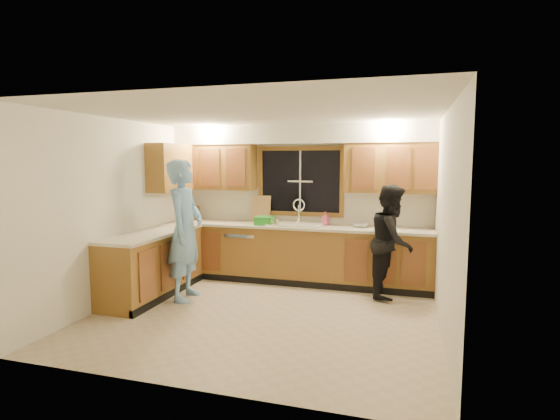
{
  "coord_description": "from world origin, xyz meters",
  "views": [
    {
      "loc": [
        1.7,
        -5.04,
        1.92
      ],
      "look_at": [
        0.02,
        0.65,
        1.26
      ],
      "focal_mm": 28.0,
      "sensor_mm": 36.0,
      "label": 1
    }
  ],
  "objects_px": {
    "soap_bottle": "(325,218)",
    "bowl": "(360,225)",
    "stove": "(129,274)",
    "man": "(185,230)",
    "knife_block": "(195,213)",
    "sink": "(296,228)",
    "woman": "(392,241)",
    "dish_crate": "(265,221)",
    "dishwasher": "(246,253)"
  },
  "relations": [
    {
      "from": "soap_bottle",
      "to": "bowl",
      "type": "distance_m",
      "value": 0.56
    },
    {
      "from": "stove",
      "to": "man",
      "type": "height_order",
      "value": "man"
    },
    {
      "from": "knife_block",
      "to": "bowl",
      "type": "relative_size",
      "value": 0.99
    },
    {
      "from": "sink",
      "to": "knife_block",
      "type": "distance_m",
      "value": 1.82
    },
    {
      "from": "sink",
      "to": "man",
      "type": "xyz_separation_m",
      "value": [
        -1.26,
        -1.28,
        0.11
      ]
    },
    {
      "from": "soap_bottle",
      "to": "knife_block",
      "type": "bearing_deg",
      "value": -178.55
    },
    {
      "from": "sink",
      "to": "stove",
      "type": "distance_m",
      "value": 2.6
    },
    {
      "from": "woman",
      "to": "dish_crate",
      "type": "distance_m",
      "value": 2.01
    },
    {
      "from": "sink",
      "to": "dishwasher",
      "type": "bearing_deg",
      "value": -179.01
    },
    {
      "from": "stove",
      "to": "bowl",
      "type": "distance_m",
      "value": 3.41
    },
    {
      "from": "dish_crate",
      "to": "bowl",
      "type": "xyz_separation_m",
      "value": [
        1.49,
        0.17,
        -0.04
      ]
    },
    {
      "from": "dishwasher",
      "to": "dish_crate",
      "type": "xyz_separation_m",
      "value": [
        0.37,
        -0.11,
        0.58
      ]
    },
    {
      "from": "woman",
      "to": "soap_bottle",
      "type": "distance_m",
      "value": 1.18
    },
    {
      "from": "stove",
      "to": "knife_block",
      "type": "height_order",
      "value": "knife_block"
    },
    {
      "from": "dish_crate",
      "to": "dishwasher",
      "type": "bearing_deg",
      "value": 163.79
    },
    {
      "from": "dishwasher",
      "to": "woman",
      "type": "relative_size",
      "value": 0.51
    },
    {
      "from": "dishwasher",
      "to": "dish_crate",
      "type": "bearing_deg",
      "value": -16.21
    },
    {
      "from": "soap_bottle",
      "to": "dishwasher",
      "type": "bearing_deg",
      "value": -173.82
    },
    {
      "from": "woman",
      "to": "bowl",
      "type": "bearing_deg",
      "value": 57.29
    },
    {
      "from": "man",
      "to": "knife_block",
      "type": "height_order",
      "value": "man"
    },
    {
      "from": "sink",
      "to": "dish_crate",
      "type": "relative_size",
      "value": 3.06
    },
    {
      "from": "stove",
      "to": "dish_crate",
      "type": "relative_size",
      "value": 3.2
    },
    {
      "from": "bowl",
      "to": "sink",
      "type": "bearing_deg",
      "value": -177.25
    },
    {
      "from": "sink",
      "to": "dishwasher",
      "type": "height_order",
      "value": "sink"
    },
    {
      "from": "man",
      "to": "woman",
      "type": "distance_m",
      "value": 2.91
    },
    {
      "from": "dishwasher",
      "to": "bowl",
      "type": "distance_m",
      "value": 1.93
    },
    {
      "from": "dishwasher",
      "to": "woman",
      "type": "bearing_deg",
      "value": -8.41
    },
    {
      "from": "woman",
      "to": "soap_bottle",
      "type": "height_order",
      "value": "woman"
    },
    {
      "from": "woman",
      "to": "dish_crate",
      "type": "height_order",
      "value": "woman"
    },
    {
      "from": "knife_block",
      "to": "soap_bottle",
      "type": "relative_size",
      "value": 1.13
    },
    {
      "from": "soap_bottle",
      "to": "sink",
      "type": "bearing_deg",
      "value": -164.38
    },
    {
      "from": "bowl",
      "to": "knife_block",
      "type": "bearing_deg",
      "value": 179.57
    },
    {
      "from": "woman",
      "to": "bowl",
      "type": "distance_m",
      "value": 0.66
    },
    {
      "from": "man",
      "to": "knife_block",
      "type": "bearing_deg",
      "value": 15.4
    },
    {
      "from": "dishwasher",
      "to": "woman",
      "type": "height_order",
      "value": "woman"
    },
    {
      "from": "sink",
      "to": "man",
      "type": "distance_m",
      "value": 1.8
    },
    {
      "from": "stove",
      "to": "man",
      "type": "distance_m",
      "value": 0.93
    },
    {
      "from": "dishwasher",
      "to": "man",
      "type": "xyz_separation_m",
      "value": [
        -0.41,
        -1.26,
        0.57
      ]
    },
    {
      "from": "knife_block",
      "to": "soap_bottle",
      "type": "distance_m",
      "value": 2.26
    },
    {
      "from": "dishwasher",
      "to": "man",
      "type": "relative_size",
      "value": 0.42
    },
    {
      "from": "sink",
      "to": "soap_bottle",
      "type": "bearing_deg",
      "value": 15.62
    },
    {
      "from": "knife_block",
      "to": "bowl",
      "type": "bearing_deg",
      "value": -42.44
    },
    {
      "from": "sink",
      "to": "dishwasher",
      "type": "relative_size",
      "value": 1.05
    },
    {
      "from": "man",
      "to": "knife_block",
      "type": "distance_m",
      "value": 1.46
    },
    {
      "from": "dishwasher",
      "to": "soap_bottle",
      "type": "xyz_separation_m",
      "value": [
        1.3,
        0.14,
        0.62
      ]
    },
    {
      "from": "stove",
      "to": "bowl",
      "type": "bearing_deg",
      "value": 33.74
    },
    {
      "from": "sink",
      "to": "woman",
      "type": "height_order",
      "value": "woman"
    },
    {
      "from": "woman",
      "to": "soap_bottle",
      "type": "relative_size",
      "value": 7.53
    },
    {
      "from": "dishwasher",
      "to": "stove",
      "type": "xyz_separation_m",
      "value": [
        -0.95,
        -1.81,
        0.04
      ]
    },
    {
      "from": "woman",
      "to": "knife_block",
      "type": "bearing_deg",
      "value": 89.53
    }
  ]
}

